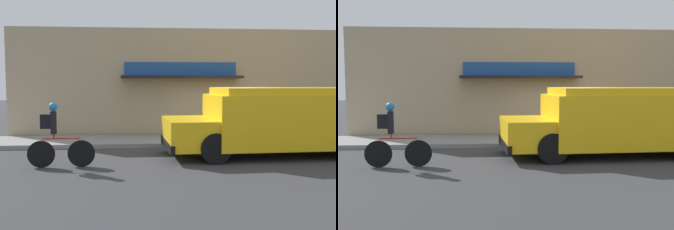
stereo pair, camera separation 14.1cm
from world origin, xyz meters
The scene contains 6 objects.
ground_plane centered at (0.00, 0.00, 0.00)m, with size 70.00×70.00×0.00m, color #38383A.
sidewalk centered at (0.00, 1.13, 0.07)m, with size 28.00×2.27×0.14m.
storefront centered at (-0.05, 2.46, 2.12)m, with size 15.62×1.02×4.22m.
school_bus centered at (1.27, -1.56, 1.06)m, with size 6.38×2.90×2.00m.
cyclist centered at (-5.03, -2.72, 0.80)m, with size 1.69×0.22×1.65m.
trash_bin centered at (2.22, 1.26, 0.59)m, with size 0.64×0.64×0.89m.
Camera 2 is at (-2.95, -12.76, 2.16)m, focal length 42.00 mm.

